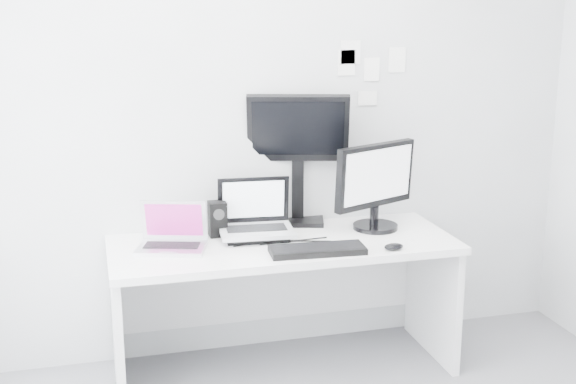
# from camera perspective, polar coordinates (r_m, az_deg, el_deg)

# --- Properties ---
(back_wall) EXTENTS (3.60, 0.00, 3.60)m
(back_wall) POSITION_cam_1_polar(r_m,az_deg,el_deg) (4.14, -1.59, 5.90)
(back_wall) COLOR silver
(back_wall) RESTS_ON ground
(desk) EXTENTS (1.80, 0.70, 0.73)m
(desk) POSITION_cam_1_polar(r_m,az_deg,el_deg) (4.07, -0.35, -8.65)
(desk) COLOR white
(desk) RESTS_ON ground
(macbook) EXTENTS (0.39, 0.34, 0.25)m
(macbook) POSITION_cam_1_polar(r_m,az_deg,el_deg) (3.81, -8.86, -2.58)
(macbook) COLOR silver
(macbook) RESTS_ON desk
(speaker) EXTENTS (0.11, 0.11, 0.19)m
(speaker) POSITION_cam_1_polar(r_m,az_deg,el_deg) (4.03, -5.35, -2.04)
(speaker) COLOR black
(speaker) RESTS_ON desk
(dell_laptop) EXTENTS (0.41, 0.33, 0.32)m
(dell_laptop) POSITION_cam_1_polar(r_m,az_deg,el_deg) (3.94, -2.39, -1.34)
(dell_laptop) COLOR silver
(dell_laptop) RESTS_ON desk
(rear_monitor) EXTENTS (0.59, 0.34, 0.76)m
(rear_monitor) POSITION_cam_1_polar(r_m,az_deg,el_deg) (4.18, 0.75, 2.62)
(rear_monitor) COLOR black
(rear_monitor) RESTS_ON desk
(samsung_monitor) EXTENTS (0.59, 0.44, 0.49)m
(samsung_monitor) POSITION_cam_1_polar(r_m,az_deg,el_deg) (4.13, 6.71, 0.51)
(samsung_monitor) COLOR black
(samsung_monitor) RESTS_ON desk
(keyboard) EXTENTS (0.49, 0.20, 0.03)m
(keyboard) POSITION_cam_1_polar(r_m,az_deg,el_deg) (3.76, 2.23, -4.40)
(keyboard) COLOR black
(keyboard) RESTS_ON desk
(mouse) EXTENTS (0.11, 0.08, 0.03)m
(mouse) POSITION_cam_1_polar(r_m,az_deg,el_deg) (3.85, 7.99, -4.11)
(mouse) COLOR black
(mouse) RESTS_ON desk
(wall_note_0) EXTENTS (0.10, 0.00, 0.14)m
(wall_note_0) POSITION_cam_1_polar(r_m,az_deg,el_deg) (4.23, 4.44, 9.72)
(wall_note_0) COLOR white
(wall_note_0) RESTS_ON back_wall
(wall_note_1) EXTENTS (0.09, 0.00, 0.13)m
(wall_note_1) POSITION_cam_1_polar(r_m,az_deg,el_deg) (4.28, 6.35, 9.19)
(wall_note_1) COLOR white
(wall_note_1) RESTS_ON back_wall
(wall_note_2) EXTENTS (0.10, 0.00, 0.14)m
(wall_note_2) POSITION_cam_1_polar(r_m,az_deg,el_deg) (4.33, 8.24, 9.86)
(wall_note_2) COLOR white
(wall_note_2) RESTS_ON back_wall
(wall_note_3) EXTENTS (0.11, 0.00, 0.08)m
(wall_note_3) POSITION_cam_1_polar(r_m,az_deg,el_deg) (4.29, 6.04, 7.06)
(wall_note_3) COLOR white
(wall_note_3) RESTS_ON back_wall
(wall_note_4) EXTENTS (0.11, 0.00, 0.13)m
(wall_note_4) POSITION_cam_1_polar(r_m,az_deg,el_deg) (4.23, 4.75, 10.49)
(wall_note_4) COLOR white
(wall_note_4) RESTS_ON back_wall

